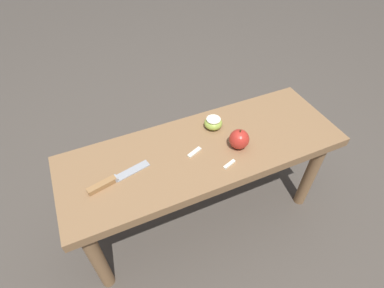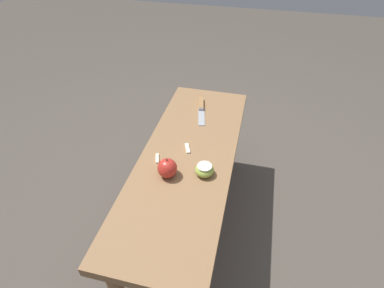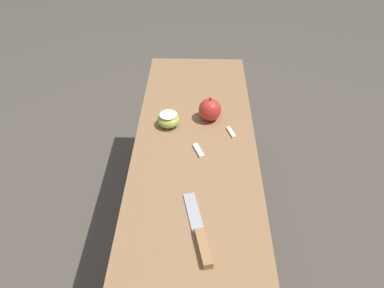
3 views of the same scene
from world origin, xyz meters
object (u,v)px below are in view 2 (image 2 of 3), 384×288
Objects in this scene: knife at (201,107)px; apple_cut at (204,170)px; wooden_bench at (188,168)px; apple_whole at (167,168)px.

apple_cut reaches higher than knife.
apple_cut is (0.09, 0.09, 0.10)m from wooden_bench.
apple_whole reaches higher than knife.
apple_whole is 1.17× the size of apple_cut.
knife is at bearing 176.78° from apple_whole.
wooden_bench is at bearing -9.44° from knife.
apple_whole is (0.13, -0.05, 0.11)m from wooden_bench.
apple_whole is (0.50, -0.03, 0.03)m from knife.
apple_whole is at bearing -15.76° from knife.
knife is at bearing -176.90° from wooden_bench.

